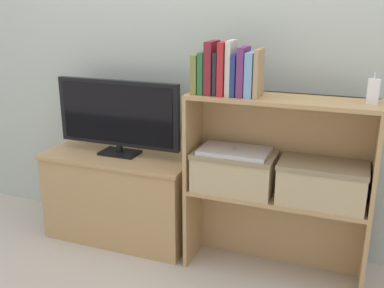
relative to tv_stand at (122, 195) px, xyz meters
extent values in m
plane|color=#BCB2A3|center=(0.47, -0.20, -0.26)|extent=(16.00, 16.00, 0.00)
cube|color=#B2BCB2|center=(0.47, 0.23, 0.94)|extent=(10.00, 0.05, 2.40)
cube|color=tan|center=(0.00, 0.00, -0.01)|extent=(0.86, 0.40, 0.50)
cube|color=tan|center=(0.00, 0.00, 0.25)|extent=(0.88, 0.42, 0.02)
cube|color=black|center=(0.00, 0.00, 0.27)|extent=(0.22, 0.14, 0.01)
cylinder|color=black|center=(0.00, 0.00, 0.30)|extent=(0.04, 0.04, 0.04)
cube|color=black|center=(0.00, 0.00, 0.50)|extent=(0.75, 0.04, 0.37)
cube|color=black|center=(0.00, -0.02, 0.50)|extent=(0.69, 0.00, 0.33)
cube|color=tan|center=(0.48, -0.07, -0.04)|extent=(0.02, 0.26, 0.44)
cube|color=tan|center=(1.37, -0.07, -0.04)|extent=(0.02, 0.26, 0.44)
cube|color=tan|center=(0.92, 0.06, -0.04)|extent=(0.86, 0.02, 0.44)
cube|color=tan|center=(0.92, -0.07, 0.17)|extent=(0.86, 0.26, 0.02)
cube|color=tan|center=(0.48, -0.07, 0.43)|extent=(0.02, 0.26, 0.50)
cube|color=tan|center=(1.37, -0.07, 0.43)|extent=(0.02, 0.26, 0.50)
cube|color=tan|center=(0.92, 0.06, 0.43)|extent=(0.86, 0.02, 0.50)
cube|color=tan|center=(0.92, -0.07, 0.66)|extent=(0.86, 0.26, 0.02)
cube|color=olive|center=(0.52, -0.10, 0.77)|extent=(0.03, 0.14, 0.19)
cube|color=#286638|center=(0.55, -0.10, 0.77)|extent=(0.03, 0.15, 0.20)
cube|color=maroon|center=(0.59, -0.10, 0.80)|extent=(0.04, 0.14, 0.25)
cube|color=#232328|center=(0.62, -0.10, 0.78)|extent=(0.02, 0.13, 0.20)
cube|color=#B22328|center=(0.65, -0.10, 0.80)|extent=(0.03, 0.15, 0.25)
cube|color=silver|center=(0.68, -0.10, 0.80)|extent=(0.02, 0.12, 0.26)
cube|color=navy|center=(0.71, -0.10, 0.77)|extent=(0.02, 0.14, 0.20)
cube|color=#6B2D66|center=(0.74, -0.10, 0.79)|extent=(0.03, 0.13, 0.23)
cube|color=#709ECC|center=(0.78, -0.10, 0.78)|extent=(0.04, 0.14, 0.21)
cube|color=tan|center=(0.82, -0.10, 0.79)|extent=(0.02, 0.14, 0.22)
cube|color=white|center=(1.32, -0.07, 0.73)|extent=(0.05, 0.03, 0.11)
cylinder|color=silver|center=(1.32, -0.07, 0.80)|extent=(0.01, 0.01, 0.03)
cube|color=tan|center=(0.71, -0.08, 0.28)|extent=(0.40, 0.22, 0.20)
cube|color=#917E5B|center=(0.71, -0.08, 0.37)|extent=(0.41, 0.23, 0.02)
cube|color=tan|center=(1.14, -0.08, 0.28)|extent=(0.40, 0.22, 0.20)
cube|color=#917E5B|center=(1.14, -0.08, 0.37)|extent=(0.41, 0.23, 0.02)
cube|color=#BCBCC1|center=(0.71, -0.08, 0.39)|extent=(0.34, 0.21, 0.02)
cylinder|color=#99999E|center=(0.71, -0.08, 0.40)|extent=(0.02, 0.02, 0.00)
camera|label=1|loc=(1.27, -2.14, 1.10)|focal=42.00mm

